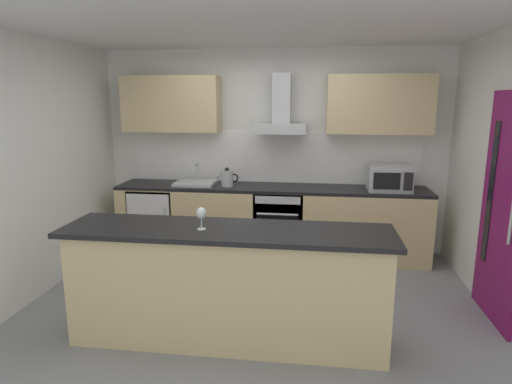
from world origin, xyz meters
TOP-DOWN VIEW (x-y plane):
  - ground at (0.00, 0.00)m, footprint 5.41×4.54m
  - ceiling at (0.00, 0.00)m, footprint 5.41×4.54m
  - wall_back at (0.00, 1.83)m, footprint 5.41×0.12m
  - wall_left at (-2.26, 0.00)m, footprint 0.12×4.54m
  - backsplash_tile at (0.00, 1.76)m, footprint 3.74×0.02m
  - counter_back at (0.00, 1.45)m, footprint 3.88×0.60m
  - counter_island at (-0.13, -0.63)m, footprint 2.63×0.64m
  - upper_cabinets at (0.00, 1.60)m, footprint 3.83×0.32m
  - side_door at (2.19, 0.09)m, footprint 0.08×0.85m
  - oven at (0.12, 1.42)m, footprint 0.60×0.62m
  - refrigerator at (-1.50, 1.42)m, footprint 0.58×0.60m
  - microwave at (1.43, 1.40)m, footprint 0.50×0.38m
  - sink at (-0.96, 1.43)m, footprint 0.50×0.40m
  - kettle at (-0.54, 1.39)m, footprint 0.29×0.15m
  - range_hood at (0.12, 1.55)m, footprint 0.62×0.45m
  - wine_glass at (-0.32, -0.68)m, footprint 0.08×0.08m

SIDE VIEW (x-z plane):
  - ground at x=0.00m, z-range -0.02..0.00m
  - refrigerator at x=-1.50m, z-range 0.00..0.85m
  - counter_back at x=0.00m, z-range 0.00..0.90m
  - oven at x=0.12m, z-range 0.06..0.86m
  - counter_island at x=-0.13m, z-range 0.01..0.98m
  - sink at x=-0.96m, z-range 0.80..1.06m
  - kettle at x=-0.54m, z-range 0.89..1.13m
  - side_door at x=2.19m, z-range 0.00..2.05m
  - microwave at x=1.43m, z-range 0.90..1.20m
  - wine_glass at x=-0.32m, z-range 1.01..1.19m
  - backsplash_tile at x=0.00m, z-range 0.90..1.56m
  - wall_back at x=0.00m, z-range 0.00..2.60m
  - wall_left at x=-2.26m, z-range 0.00..2.60m
  - range_hood at x=0.12m, z-range 1.43..2.15m
  - upper_cabinets at x=0.00m, z-range 1.56..2.26m
  - ceiling at x=0.00m, z-range 2.60..2.62m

